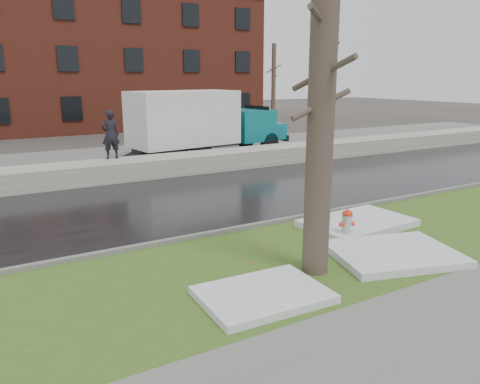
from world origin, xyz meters
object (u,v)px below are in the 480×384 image
box_truck (202,122)px  fire_hydrant (347,224)px  tree (321,108)px  worker (110,135)px

box_truck → fire_hydrant: bearing=-108.6°
fire_hydrant → box_truck: bearing=96.3°
tree → box_truck: size_ratio=0.66×
tree → box_truck: tree is taller
fire_hydrant → box_truck: 13.00m
fire_hydrant → worker: size_ratio=0.41×
tree → worker: bearing=94.9°
fire_hydrant → box_truck: (2.34, 12.72, 1.26)m
box_truck → worker: 5.73m
fire_hydrant → box_truck: size_ratio=0.08×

